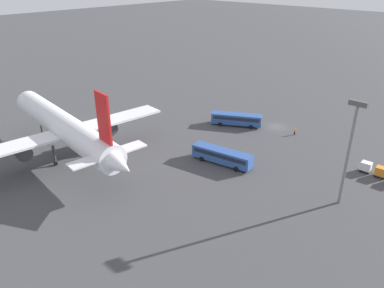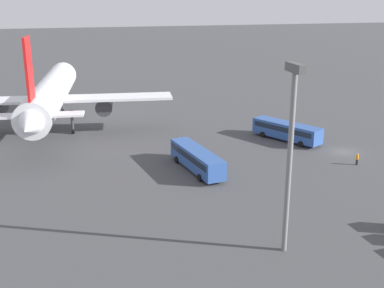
{
  "view_description": "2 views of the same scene",
  "coord_description": "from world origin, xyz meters",
  "px_view_note": "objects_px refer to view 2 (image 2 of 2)",
  "views": [
    {
      "loc": [
        -43.35,
        77.89,
        36.05
      ],
      "look_at": [
        2.37,
        28.63,
        4.34
      ],
      "focal_mm": 35.0,
      "sensor_mm": 36.0,
      "label": 1
    },
    {
      "loc": [
        -63.34,
        41.04,
        23.86
      ],
      "look_at": [
        0.23,
        24.58,
        3.17
      ],
      "focal_mm": 45.0,
      "sensor_mm": 36.0,
      "label": 2
    }
  ],
  "objects_px": {
    "shuttle_bus_far": "(197,158)",
    "worker_person": "(357,159)",
    "shuttle_bus_near": "(287,130)",
    "airplane": "(51,94)"
  },
  "relations": [
    {
      "from": "shuttle_bus_far",
      "to": "worker_person",
      "type": "relative_size",
      "value": 7.47
    },
    {
      "from": "shuttle_bus_near",
      "to": "airplane",
      "type": "bearing_deg",
      "value": 39.33
    },
    {
      "from": "shuttle_bus_near",
      "to": "worker_person",
      "type": "height_order",
      "value": "shuttle_bus_near"
    },
    {
      "from": "shuttle_bus_far",
      "to": "shuttle_bus_near",
      "type": "bearing_deg",
      "value": -71.15
    },
    {
      "from": "shuttle_bus_far",
      "to": "airplane",
      "type": "bearing_deg",
      "value": 28.3
    },
    {
      "from": "airplane",
      "to": "shuttle_bus_far",
      "type": "relative_size",
      "value": 3.82
    },
    {
      "from": "shuttle_bus_near",
      "to": "shuttle_bus_far",
      "type": "xyz_separation_m",
      "value": [
        -10.09,
        18.4,
        0.01
      ]
    },
    {
      "from": "airplane",
      "to": "shuttle_bus_near",
      "type": "bearing_deg",
      "value": -105.21
    },
    {
      "from": "shuttle_bus_far",
      "to": "worker_person",
      "type": "bearing_deg",
      "value": -108.96
    },
    {
      "from": "worker_person",
      "to": "airplane",
      "type": "bearing_deg",
      "value": 56.09
    }
  ]
}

